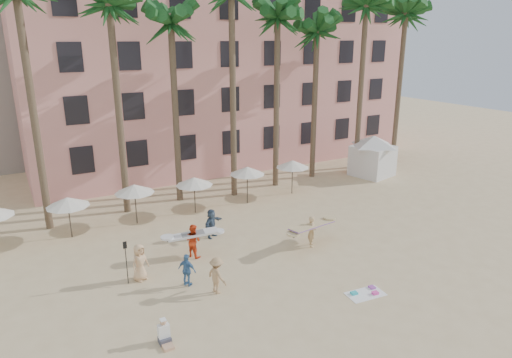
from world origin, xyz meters
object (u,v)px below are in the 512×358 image
Objects in this scene: pink_hotel at (216,75)px; carrier_white at (193,240)px; cabana at (373,152)px; carrier_yellow at (312,229)px.

pink_hotel is 23.31m from carrier_white.
pink_hotel is 6.45× the size of cabana.
carrier_white is at bearing -160.58° from cabana.
cabana is 1.93× the size of carrier_white.
cabana is 15.69m from carrier_yellow.
carrier_yellow is at bearing -18.22° from carrier_white.
pink_hotel is 12.42× the size of carrier_white.
carrier_yellow is (-4.16, -21.67, -6.97)m from pink_hotel.
cabana is at bearing 34.64° from carrier_yellow.
carrier_yellow is at bearing -100.88° from pink_hotel.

